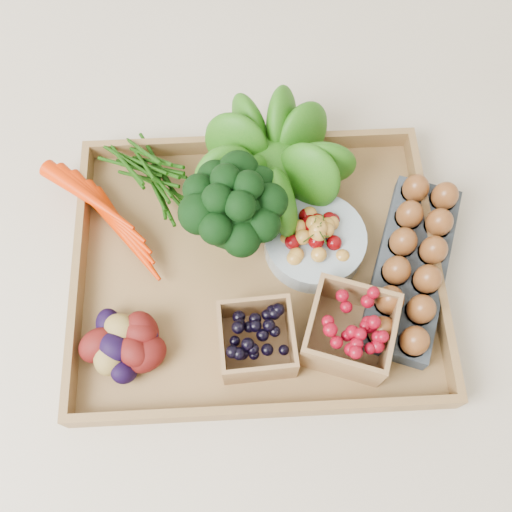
{
  "coord_description": "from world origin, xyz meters",
  "views": [
    {
      "loc": [
        -0.02,
        -0.34,
        0.83
      ],
      "look_at": [
        0.0,
        0.0,
        0.06
      ],
      "focal_mm": 40.0,
      "sensor_mm": 36.0,
      "label": 1
    }
  ],
  "objects_px": {
    "egg_carton": "(410,268)",
    "cherry_bowl": "(315,242)",
    "broccoli": "(235,221)",
    "tray": "(256,270)"
  },
  "relations": [
    {
      "from": "tray",
      "to": "cherry_bowl",
      "type": "xyz_separation_m",
      "value": [
        0.09,
        0.03,
        0.03
      ]
    },
    {
      "from": "egg_carton",
      "to": "cherry_bowl",
      "type": "bearing_deg",
      "value": -178.53
    },
    {
      "from": "broccoli",
      "to": "cherry_bowl",
      "type": "relative_size",
      "value": 0.98
    },
    {
      "from": "tray",
      "to": "broccoli",
      "type": "relative_size",
      "value": 3.6
    },
    {
      "from": "egg_carton",
      "to": "tray",
      "type": "bearing_deg",
      "value": -164.23
    },
    {
      "from": "broccoli",
      "to": "cherry_bowl",
      "type": "xyz_separation_m",
      "value": [
        0.12,
        -0.02,
        -0.04
      ]
    },
    {
      "from": "cherry_bowl",
      "to": "broccoli",
      "type": "bearing_deg",
      "value": 169.21
    },
    {
      "from": "tray",
      "to": "egg_carton",
      "type": "bearing_deg",
      "value": -4.57
    },
    {
      "from": "broccoli",
      "to": "cherry_bowl",
      "type": "distance_m",
      "value": 0.13
    },
    {
      "from": "cherry_bowl",
      "to": "egg_carton",
      "type": "distance_m",
      "value": 0.15
    }
  ]
}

